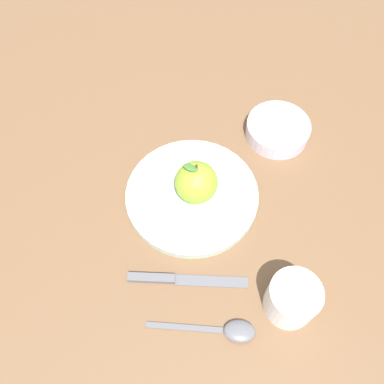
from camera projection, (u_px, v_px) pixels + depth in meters
name	position (u px, v px, depth m)	size (l,w,h in m)	color
ground_plane	(189.00, 207.00, 0.73)	(2.40, 2.40, 0.00)	brown
dinner_plate	(192.00, 195.00, 0.73)	(0.24, 0.24, 0.02)	#B2C6B2
apple	(196.00, 183.00, 0.69)	(0.07, 0.07, 0.09)	#8CB22D
side_bowl	(278.00, 129.00, 0.80)	(0.12, 0.12, 0.03)	silver
cup	(293.00, 298.00, 0.61)	(0.08, 0.08, 0.07)	white
knife	(176.00, 279.00, 0.66)	(0.19, 0.06, 0.01)	#59595E
spoon	(228.00, 330.00, 0.62)	(0.17, 0.06, 0.01)	#59595E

